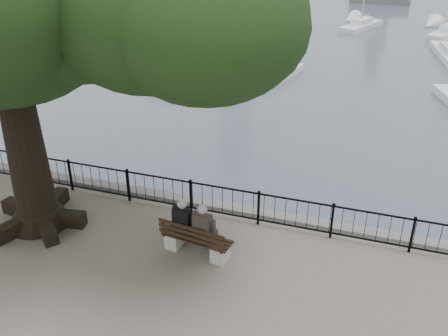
% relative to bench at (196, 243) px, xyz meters
% --- Properties ---
extents(harbor, '(260.00, 260.00, 1.20)m').
position_rel_bench_xyz_m(harbor, '(0.14, 2.30, -0.84)').
color(harbor, '#595754').
rests_on(harbor, ground).
extents(railing, '(22.06, 0.06, 1.00)m').
position_rel_bench_xyz_m(railing, '(0.14, 1.80, 0.22)').
color(railing, black).
rests_on(railing, ground).
extents(bench, '(1.89, 0.79, 0.97)m').
position_rel_bench_xyz_m(bench, '(0.00, 0.00, 0.00)').
color(bench, gray).
rests_on(bench, ground).
extents(person_left, '(0.48, 0.80, 1.53)m').
position_rel_bench_xyz_m(person_left, '(-0.33, 0.15, 0.37)').
color(person_left, black).
rests_on(person_left, ground).
extents(person_right, '(0.48, 0.80, 1.53)m').
position_rel_bench_xyz_m(person_right, '(0.24, 0.07, 0.37)').
color(person_right, black).
rests_on(person_right, ground).
extents(sailboat_a, '(1.58, 5.67, 10.47)m').
position_rel_bench_xyz_m(sailboat_a, '(-7.13, 15.92, -1.03)').
color(sailboat_a, white).
rests_on(sailboat_a, ground).
extents(sailboat_b, '(2.34, 4.92, 9.50)m').
position_rel_bench_xyz_m(sailboat_b, '(-2.11, 18.29, -1.03)').
color(sailboat_b, white).
rests_on(sailboat_b, ground).
extents(sailboat_e, '(2.04, 5.54, 11.84)m').
position_rel_bench_xyz_m(sailboat_e, '(-10.41, 31.99, -0.99)').
color(sailboat_e, white).
rests_on(sailboat_e, ground).
extents(sailboat_f, '(3.23, 5.34, 10.75)m').
position_rel_bench_xyz_m(sailboat_f, '(1.37, 33.75, -1.01)').
color(sailboat_f, white).
rests_on(sailboat_f, ground).
extents(sailboat_h, '(3.79, 6.31, 14.89)m').
position_rel_bench_xyz_m(sailboat_h, '(-7.64, 42.68, -0.93)').
color(sailboat_h, white).
rests_on(sailboat_h, ground).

